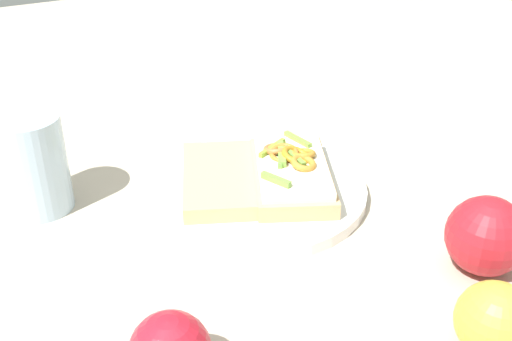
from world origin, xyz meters
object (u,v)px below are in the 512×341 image
plate (256,190)px  bread_slice_side (220,179)px  sandwich (291,171)px  drinking_glass (34,164)px  apple_0 (486,236)px  apple_1 (495,321)px

plate → bread_slice_side: size_ratio=1.70×
plate → sandwich: size_ratio=1.44×
bread_slice_side → drinking_glass: 0.22m
sandwich → drinking_glass: bearing=-87.9°
sandwich → bread_slice_side: 0.09m
drinking_glass → plate: bearing=-20.2°
sandwich → apple_0: size_ratio=2.27×
sandwich → bread_slice_side: sandwich is taller
apple_1 → plate: bearing=102.8°
sandwich → bread_slice_side: (-0.08, 0.03, -0.01)m
apple_0 → plate: bearing=122.8°
plate → sandwich: 0.05m
bread_slice_side → drinking_glass: size_ratio=1.35×
apple_1 → drinking_glass: drinking_glass is taller
apple_1 → bread_slice_side: bearing=108.5°
bread_slice_side → apple_0: (0.19, -0.24, 0.02)m
plate → sandwich: bearing=-21.1°
plate → drinking_glass: bearing=159.8°
apple_0 → drinking_glass: drinking_glass is taller
sandwich → apple_1: (0.03, -0.30, 0.00)m
sandwich → drinking_glass: size_ratio=1.58×
plate → drinking_glass: 0.26m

